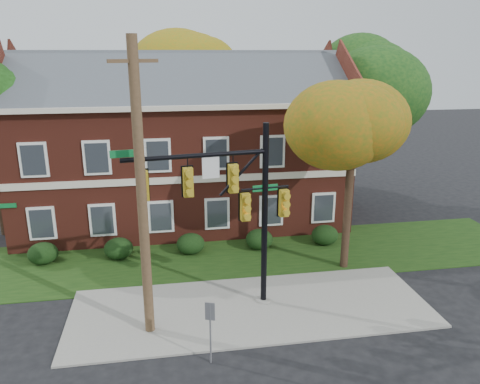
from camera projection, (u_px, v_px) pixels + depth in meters
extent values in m
plane|color=black|center=(257.00, 323.00, 17.44)|extent=(120.00, 120.00, 0.00)
cube|color=gray|center=(251.00, 308.00, 18.37)|extent=(14.00, 5.00, 0.08)
cube|color=#193811|center=(232.00, 256.00, 23.10)|extent=(30.00, 6.00, 0.04)
cube|color=maroon|center=(183.00, 162.00, 27.44)|extent=(18.00, 8.00, 7.00)
cube|color=beige|center=(181.00, 99.00, 26.40)|extent=(18.80, 8.80, 0.24)
cube|color=beige|center=(187.00, 180.00, 23.64)|extent=(18.00, 0.12, 0.35)
ellipsoid|color=black|center=(43.00, 253.00, 22.19)|extent=(1.40, 1.26, 1.05)
ellipsoid|color=black|center=(119.00, 248.00, 22.74)|extent=(1.40, 1.26, 1.05)
ellipsoid|color=black|center=(191.00, 244.00, 23.30)|extent=(1.40, 1.26, 1.05)
ellipsoid|color=black|center=(259.00, 239.00, 23.85)|extent=(1.40, 1.26, 1.05)
ellipsoid|color=black|center=(325.00, 235.00, 24.41)|extent=(1.40, 1.26, 1.05)
cylinder|color=black|center=(348.00, 209.00, 21.18)|extent=(0.36, 0.36, 5.76)
ellipsoid|color=#B75D0F|center=(353.00, 130.00, 20.14)|extent=(4.25, 4.25, 3.60)
ellipsoid|color=#B75D0F|center=(372.00, 117.00, 19.71)|extent=(3.50, 3.50, 3.00)
cylinder|color=black|center=(354.00, 152.00, 30.13)|extent=(0.36, 0.36, 7.04)
ellipsoid|color=#0F3914|center=(359.00, 82.00, 28.86)|extent=(5.95, 5.95, 5.04)
ellipsoid|color=#0F3914|center=(376.00, 72.00, 28.33)|extent=(4.90, 4.90, 4.20)
cylinder|color=black|center=(191.00, 133.00, 35.06)|extent=(0.36, 0.36, 7.68)
ellipsoid|color=#AF700F|center=(189.00, 67.00, 33.67)|extent=(6.46, 6.46, 5.47)
ellipsoid|color=#AF700F|center=(203.00, 58.00, 33.11)|extent=(5.32, 5.32, 4.56)
cylinder|color=gray|center=(263.00, 301.00, 18.84)|extent=(0.58, 0.58, 0.17)
cylinder|color=black|center=(265.00, 218.00, 17.81)|extent=(0.26, 0.26, 7.27)
cylinder|color=black|center=(196.00, 156.00, 16.31)|extent=(5.17, 0.89, 0.17)
cylinder|color=black|center=(265.00, 188.00, 17.47)|extent=(1.86, 0.34, 0.08)
cube|color=#AC8E1B|center=(143.00, 186.00, 16.04)|extent=(0.50, 0.37, 1.20)
cube|color=#AC8E1B|center=(188.00, 182.00, 16.49)|extent=(0.50, 0.37, 1.20)
cube|color=#AC8E1B|center=(233.00, 179.00, 16.97)|extent=(0.50, 0.37, 1.20)
cube|color=silver|center=(211.00, 168.00, 16.59)|extent=(0.62, 0.13, 0.78)
cube|color=#0D6A2F|center=(126.00, 154.00, 15.55)|extent=(1.03, 0.19, 0.25)
cube|color=#AC8E1B|center=(245.00, 207.00, 17.43)|extent=(0.50, 0.37, 1.20)
cube|color=#AC8E1B|center=(284.00, 203.00, 17.89)|extent=(0.50, 0.37, 1.20)
cube|color=#0D6A2F|center=(265.00, 188.00, 17.47)|extent=(0.98, 0.18, 0.24)
cylinder|color=#4E3A24|center=(142.00, 197.00, 15.45)|extent=(0.45, 0.45, 10.24)
cube|color=#4E3A24|center=(133.00, 61.00, 14.20)|extent=(1.52, 0.71, 0.11)
cylinder|color=slate|center=(210.00, 333.00, 14.93)|extent=(0.08, 0.08, 2.18)
cube|color=slate|center=(210.00, 311.00, 14.70)|extent=(0.31, 0.15, 0.61)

